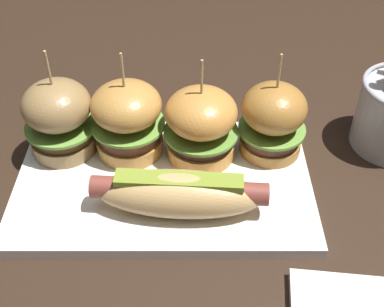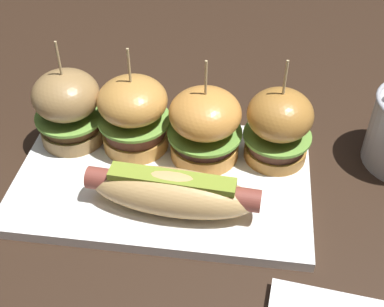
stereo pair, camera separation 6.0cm
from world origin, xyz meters
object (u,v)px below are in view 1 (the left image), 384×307
object	(u,v)px
platter_main	(163,182)
slider_center_right	(200,124)
slider_far_left	(58,117)
slider_far_right	(272,119)
hot_dog	(178,193)
slider_center_left	(127,119)

from	to	relation	value
platter_main	slider_center_right	size ratio (longest dim) A/B	2.59
slider_far_left	slider_far_right	size ratio (longest dim) A/B	1.02
hot_dog	slider_center_right	world-z (taller)	slider_center_right
slider_center_left	slider_center_right	distance (m)	0.09
hot_dog	slider_far_right	size ratio (longest dim) A/B	1.41
slider_center_right	slider_far_right	distance (m)	0.09
slider_center_right	platter_main	bearing A→B (deg)	-135.78
slider_far_left	slider_center_left	distance (m)	0.09
hot_dog	slider_center_left	bearing A→B (deg)	121.81
hot_dog	slider_far_right	world-z (taller)	slider_far_right
platter_main	slider_center_left	size ratio (longest dim) A/B	2.53
slider_far_left	slider_center_right	world-z (taller)	slider_far_left
slider_center_left	slider_far_right	xyz separation A→B (m)	(0.18, 0.00, -0.00)
platter_main	slider_center_right	xyz separation A→B (m)	(0.05, 0.05, 0.06)
hot_dog	slider_center_right	xyz separation A→B (m)	(0.03, 0.10, 0.02)
slider_center_right	hot_dog	bearing A→B (deg)	-104.71
slider_center_right	slider_far_left	bearing A→B (deg)	176.42
platter_main	slider_center_left	distance (m)	0.09
platter_main	slider_far_right	xyz separation A→B (m)	(0.14, 0.05, 0.06)
slider_far_left	hot_dog	bearing A→B (deg)	-35.54
platter_main	hot_dog	world-z (taller)	hot_dog
slider_far_right	hot_dog	bearing A→B (deg)	-137.32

